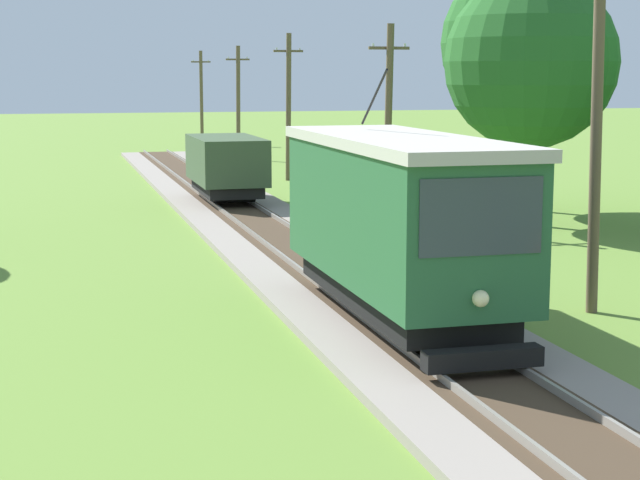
# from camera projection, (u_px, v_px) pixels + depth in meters

# --- Properties ---
(red_tram) EXTENTS (2.60, 8.54, 4.79)m
(red_tram) POSITION_uv_depth(u_px,v_px,m) (399.00, 219.00, 20.40)
(red_tram) COLOR #235633
(red_tram) RESTS_ON rail_right
(freight_car) EXTENTS (2.40, 5.20, 2.31)m
(freight_car) POSITION_uv_depth(u_px,v_px,m) (226.00, 165.00, 39.50)
(freight_car) COLOR #384C33
(freight_car) RESTS_ON rail_right
(utility_pole_near_tram) EXTENTS (1.40, 0.46, 7.53)m
(utility_pole_near_tram) POSITION_uv_depth(u_px,v_px,m) (596.00, 130.00, 21.58)
(utility_pole_near_tram) COLOR brown
(utility_pole_near_tram) RESTS_ON ground
(utility_pole_mid) EXTENTS (1.40, 0.57, 6.63)m
(utility_pole_mid) POSITION_uv_depth(u_px,v_px,m) (388.00, 122.00, 34.57)
(utility_pole_mid) COLOR brown
(utility_pole_mid) RESTS_ON ground
(utility_pole_far) EXTENTS (1.40, 0.54, 6.85)m
(utility_pole_far) POSITION_uv_depth(u_px,v_px,m) (288.00, 106.00, 48.48)
(utility_pole_far) COLOR brown
(utility_pole_far) RESTS_ON ground
(utility_pole_distant) EXTENTS (1.40, 0.56, 6.59)m
(utility_pole_distant) POSITION_uv_depth(u_px,v_px,m) (238.00, 101.00, 60.87)
(utility_pole_distant) COLOR brown
(utility_pole_distant) RESTS_ON ground
(utility_pole_horizon) EXTENTS (1.40, 0.24, 6.60)m
(utility_pole_horizon) POSITION_uv_depth(u_px,v_px,m) (201.00, 96.00, 74.84)
(utility_pole_horizon) COLOR brown
(utility_pole_horizon) RESTS_ON ground
(gravel_pile) EXTENTS (2.68, 2.68, 1.20)m
(gravel_pile) POSITION_uv_depth(u_px,v_px,m) (334.00, 185.00, 41.48)
(gravel_pile) COLOR gray
(gravel_pile) RESTS_ON ground
(tree_right_far) EXTENTS (5.95, 5.95, 9.05)m
(tree_right_far) POSITION_uv_depth(u_px,v_px,m) (522.00, 44.00, 37.78)
(tree_right_far) COLOR #4C3823
(tree_right_far) RESTS_ON ground
(tree_horizon) EXTENTS (5.69, 5.69, 8.23)m
(tree_horizon) POSITION_uv_depth(u_px,v_px,m) (531.00, 62.00, 33.93)
(tree_horizon) COLOR #4C3823
(tree_horizon) RESTS_ON ground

